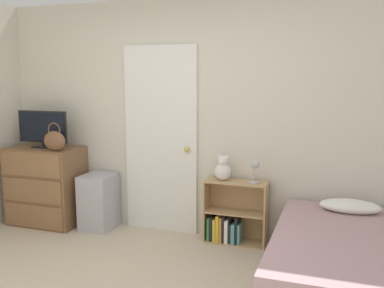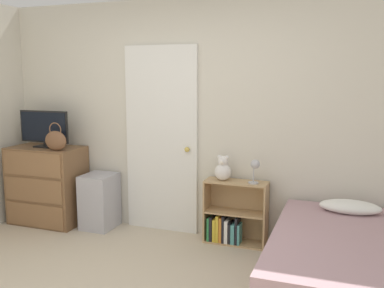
{
  "view_description": "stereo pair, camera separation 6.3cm",
  "coord_description": "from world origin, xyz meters",
  "px_view_note": "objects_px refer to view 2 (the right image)",
  "views": [
    {
      "loc": [
        1.58,
        -2.41,
        1.74
      ],
      "look_at": [
        0.16,
        1.68,
        1.05
      ],
      "focal_mm": 40.0,
      "sensor_mm": 36.0,
      "label": 1
    },
    {
      "loc": [
        1.64,
        -2.38,
        1.74
      ],
      "look_at": [
        0.16,
        1.68,
        1.05
      ],
      "focal_mm": 40.0,
      "sensor_mm": 36.0,
      "label": 2
    }
  ],
  "objects_px": {
    "desk_lamp": "(255,167)",
    "dresser": "(47,185)",
    "bookshelf": "(231,219)",
    "bed": "(348,268)",
    "tv": "(44,128)",
    "storage_bin": "(100,201)",
    "handbag": "(56,140)",
    "teddy_bear": "(223,169)"
  },
  "relations": [
    {
      "from": "bookshelf",
      "to": "bed",
      "type": "relative_size",
      "value": 0.36
    },
    {
      "from": "dresser",
      "to": "bookshelf",
      "type": "bearing_deg",
      "value": 3.41
    },
    {
      "from": "storage_bin",
      "to": "bed",
      "type": "distance_m",
      "value": 2.79
    },
    {
      "from": "bookshelf",
      "to": "bed",
      "type": "height_order",
      "value": "bookshelf"
    },
    {
      "from": "dresser",
      "to": "storage_bin",
      "type": "distance_m",
      "value": 0.69
    },
    {
      "from": "dresser",
      "to": "handbag",
      "type": "distance_m",
      "value": 0.65
    },
    {
      "from": "tv",
      "to": "desk_lamp",
      "type": "xyz_separation_m",
      "value": [
        2.47,
        0.09,
        -0.3
      ]
    },
    {
      "from": "storage_bin",
      "to": "desk_lamp",
      "type": "relative_size",
      "value": 2.51
    },
    {
      "from": "teddy_bear",
      "to": "handbag",
      "type": "bearing_deg",
      "value": -171.39
    },
    {
      "from": "tv",
      "to": "bed",
      "type": "xyz_separation_m",
      "value": [
        3.38,
        -0.67,
        -0.88
      ]
    },
    {
      "from": "handbag",
      "to": "teddy_bear",
      "type": "bearing_deg",
      "value": 8.61
    },
    {
      "from": "teddy_bear",
      "to": "desk_lamp",
      "type": "distance_m",
      "value": 0.35
    },
    {
      "from": "tv",
      "to": "teddy_bear",
      "type": "relative_size",
      "value": 2.44
    },
    {
      "from": "dresser",
      "to": "storage_bin",
      "type": "height_order",
      "value": "dresser"
    },
    {
      "from": "dresser",
      "to": "teddy_bear",
      "type": "bearing_deg",
      "value": 3.48
    },
    {
      "from": "dresser",
      "to": "bookshelf",
      "type": "height_order",
      "value": "dresser"
    },
    {
      "from": "tv",
      "to": "storage_bin",
      "type": "bearing_deg",
      "value": 4.31
    },
    {
      "from": "storage_bin",
      "to": "dresser",
      "type": "bearing_deg",
      "value": -175.35
    },
    {
      "from": "bed",
      "to": "bookshelf",
      "type": "bearing_deg",
      "value": 145.32
    },
    {
      "from": "tv",
      "to": "bookshelf",
      "type": "height_order",
      "value": "tv"
    },
    {
      "from": "desk_lamp",
      "to": "dresser",
      "type": "bearing_deg",
      "value": -177.83
    },
    {
      "from": "dresser",
      "to": "bookshelf",
      "type": "distance_m",
      "value": 2.23
    },
    {
      "from": "dresser",
      "to": "bed",
      "type": "distance_m",
      "value": 3.44
    },
    {
      "from": "tv",
      "to": "bookshelf",
      "type": "xyz_separation_m",
      "value": [
        2.22,
        0.13,
        -0.88
      ]
    },
    {
      "from": "handbag",
      "to": "desk_lamp",
      "type": "distance_m",
      "value": 2.21
    },
    {
      "from": "dresser",
      "to": "desk_lamp",
      "type": "height_order",
      "value": "desk_lamp"
    },
    {
      "from": "handbag",
      "to": "teddy_bear",
      "type": "distance_m",
      "value": 1.89
    },
    {
      "from": "tv",
      "to": "handbag",
      "type": "relative_size",
      "value": 2.05
    },
    {
      "from": "tv",
      "to": "bed",
      "type": "distance_m",
      "value": 3.55
    },
    {
      "from": "desk_lamp",
      "to": "bed",
      "type": "relative_size",
      "value": 0.13
    },
    {
      "from": "tv",
      "to": "desk_lamp",
      "type": "distance_m",
      "value": 2.49
    },
    {
      "from": "storage_bin",
      "to": "bookshelf",
      "type": "xyz_separation_m",
      "value": [
        1.54,
        0.08,
        -0.06
      ]
    },
    {
      "from": "teddy_bear",
      "to": "dresser",
      "type": "bearing_deg",
      "value": -176.52
    },
    {
      "from": "handbag",
      "to": "teddy_bear",
      "type": "height_order",
      "value": "handbag"
    },
    {
      "from": "storage_bin",
      "to": "handbag",
      "type": "bearing_deg",
      "value": -153.05
    },
    {
      "from": "storage_bin",
      "to": "desk_lamp",
      "type": "distance_m",
      "value": 1.86
    },
    {
      "from": "handbag",
      "to": "storage_bin",
      "type": "bearing_deg",
      "value": 26.95
    },
    {
      "from": "handbag",
      "to": "bookshelf",
      "type": "bearing_deg",
      "value": 8.29
    },
    {
      "from": "teddy_bear",
      "to": "bed",
      "type": "distance_m",
      "value": 1.57
    },
    {
      "from": "storage_bin",
      "to": "teddy_bear",
      "type": "relative_size",
      "value": 2.35
    },
    {
      "from": "handbag",
      "to": "bed",
      "type": "relative_size",
      "value": 0.17
    },
    {
      "from": "storage_bin",
      "to": "bed",
      "type": "relative_size",
      "value": 0.34
    }
  ]
}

